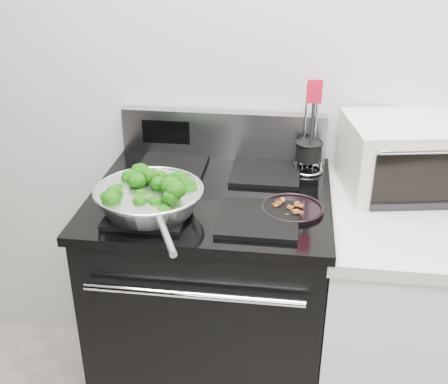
% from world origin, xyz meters
% --- Properties ---
extents(back_wall, '(4.00, 0.02, 2.70)m').
position_xyz_m(back_wall, '(0.00, 1.75, 1.35)').
color(back_wall, silver).
rests_on(back_wall, ground).
extents(gas_range, '(0.79, 0.69, 1.13)m').
position_xyz_m(gas_range, '(-0.30, 1.41, 0.49)').
color(gas_range, black).
rests_on(gas_range, floor).
extents(counter, '(0.62, 0.68, 0.92)m').
position_xyz_m(counter, '(0.39, 1.41, 0.46)').
color(counter, white).
rests_on(counter, floor).
extents(skillet, '(0.34, 0.51, 0.07)m').
position_xyz_m(skillet, '(-0.46, 1.24, 1.00)').
color(skillet, silver).
rests_on(skillet, gas_range).
extents(broccoli_pile, '(0.26, 0.26, 0.09)m').
position_xyz_m(broccoli_pile, '(-0.47, 1.25, 1.02)').
color(broccoli_pile, black).
rests_on(broccoli_pile, skillet).
extents(bacon_plate, '(0.19, 0.19, 0.04)m').
position_xyz_m(bacon_plate, '(-0.03, 1.32, 0.97)').
color(bacon_plate, black).
rests_on(bacon_plate, gas_range).
extents(utensil_holder, '(0.11, 0.11, 0.34)m').
position_xyz_m(utensil_holder, '(0.02, 1.62, 1.01)').
color(utensil_holder, silver).
rests_on(utensil_holder, gas_range).
extents(toaster_oven, '(0.48, 0.39, 0.24)m').
position_xyz_m(toaster_oven, '(0.36, 1.59, 1.04)').
color(toaster_oven, silver).
rests_on(toaster_oven, counter).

